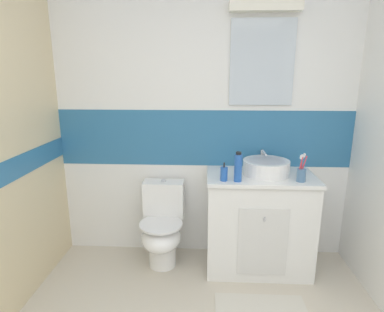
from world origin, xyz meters
TOP-DOWN VIEW (x-y plane):
  - wall_back_tiled at (0.01, 2.45)m, footprint 3.20×0.20m
  - vanity_cabinet at (0.48, 2.15)m, footprint 0.89×0.53m
  - sink_basin at (0.52, 2.16)m, footprint 0.38×0.42m
  - toilet at (-0.35, 2.15)m, footprint 0.37×0.50m
  - toothbrush_cup at (0.76, 1.98)m, footprint 0.07×0.07m
  - soap_dispenser at (0.17, 1.97)m, footprint 0.06×0.06m
  - shampoo_bottle_tall at (0.27, 1.96)m, footprint 0.06×0.06m

SIDE VIEW (x-z plane):
  - toilet at x=-0.35m, z-range -0.02..0.72m
  - vanity_cabinet at x=0.48m, z-range 0.00..0.85m
  - soap_dispenser at x=0.17m, z-range 0.83..0.98m
  - toothbrush_cup at x=0.76m, z-range 0.80..1.02m
  - sink_basin at x=0.52m, z-range 0.83..1.00m
  - shampoo_bottle_tall at x=0.27m, z-range 0.85..1.08m
  - wall_back_tiled at x=0.01m, z-range 0.01..2.51m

